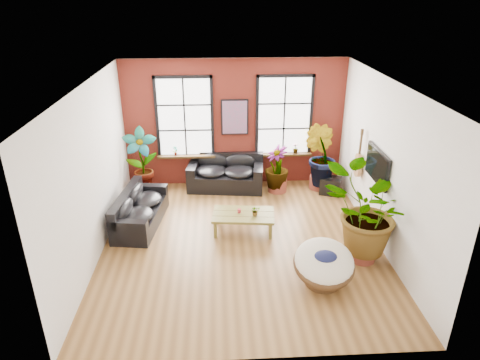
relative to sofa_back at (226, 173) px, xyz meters
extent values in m
cube|color=brown|center=(0.27, -2.92, -0.44)|extent=(6.00, 6.50, 0.02)
cube|color=white|center=(0.27, -2.92, 3.08)|extent=(6.00, 6.50, 0.02)
cube|color=#5B1B15|center=(0.27, 0.34, 1.32)|extent=(6.00, 0.02, 3.50)
cube|color=silver|center=(0.27, -6.18, 1.32)|extent=(6.00, 0.02, 3.50)
cube|color=silver|center=(-2.74, -2.92, 1.32)|extent=(0.02, 6.50, 3.50)
cube|color=silver|center=(3.28, -2.92, 1.32)|extent=(0.02, 6.50, 3.50)
cube|color=white|center=(-1.08, 0.28, 1.52)|extent=(1.40, 0.02, 2.10)
cube|color=#33210D|center=(-1.08, 0.21, 0.44)|extent=(1.60, 0.22, 0.06)
cube|color=white|center=(1.62, 0.28, 1.52)|extent=(1.40, 0.02, 2.10)
cube|color=#33210D|center=(1.62, 0.21, 0.44)|extent=(1.60, 0.22, 0.06)
cube|color=black|center=(-0.01, -0.06, -0.19)|extent=(2.16, 1.24, 0.47)
cube|color=black|center=(0.04, 0.31, 0.28)|extent=(2.07, 0.49, 0.48)
cube|color=black|center=(-0.91, 0.05, 0.16)|extent=(0.36, 1.02, 0.24)
cube|color=black|center=(0.89, -0.17, 0.16)|extent=(0.36, 1.02, 0.24)
ellipsoid|color=black|center=(-0.40, -0.07, 0.11)|extent=(0.96, 0.94, 0.27)
ellipsoid|color=black|center=(-0.37, 0.22, 0.28)|extent=(0.89, 0.37, 0.46)
ellipsoid|color=black|center=(0.37, -0.16, 0.11)|extent=(0.96, 0.94, 0.27)
ellipsoid|color=black|center=(0.41, 0.12, 0.28)|extent=(0.89, 0.37, 0.46)
cube|color=black|center=(-2.06, -1.97, -0.23)|extent=(1.11, 2.13, 0.40)
cube|color=black|center=(-2.38, -1.93, 0.18)|extent=(0.47, 2.05, 0.41)
cube|color=black|center=(-2.18, -2.88, 0.08)|extent=(0.87, 0.32, 0.21)
cube|color=black|center=(-1.94, -1.07, 0.08)|extent=(0.87, 0.32, 0.21)
ellipsoid|color=black|center=(-2.07, -2.38, 0.03)|extent=(0.83, 0.98, 0.23)
ellipsoid|color=black|center=(-2.31, -2.35, 0.18)|extent=(0.34, 0.91, 0.39)
ellipsoid|color=black|center=(-1.96, -1.58, 0.03)|extent=(0.83, 0.98, 0.23)
ellipsoid|color=black|center=(-2.21, -1.55, 0.18)|extent=(0.34, 0.91, 0.39)
cube|color=brown|center=(0.34, -2.41, -0.01)|extent=(1.47, 0.94, 0.06)
cube|color=#33210D|center=(0.33, -2.55, 0.02)|extent=(1.39, 0.15, 0.00)
cube|color=#33210D|center=(0.35, -2.28, 0.02)|extent=(1.39, 0.15, 0.00)
cube|color=brown|center=(-0.31, -2.67, -0.23)|extent=(0.08, 0.08, 0.39)
cube|color=brown|center=(0.92, -2.79, -0.23)|extent=(0.08, 0.08, 0.39)
cube|color=brown|center=(-0.24, -2.03, -0.23)|extent=(0.08, 0.08, 0.39)
cube|color=brown|center=(0.99, -2.16, -0.23)|extent=(0.08, 0.08, 0.39)
cylinder|color=#C3303E|center=(0.24, -2.35, 0.07)|extent=(0.09, 0.09, 0.09)
cylinder|color=#52361D|center=(1.72, -4.42, -0.29)|extent=(0.71, 0.71, 0.27)
torus|color=#52361D|center=(1.72, -4.42, 0.02)|extent=(1.22, 1.22, 0.52)
ellipsoid|color=white|center=(1.72, -4.42, 0.08)|extent=(1.18, 1.24, 0.71)
ellipsoid|color=#151A44|center=(1.72, -4.47, 0.21)|extent=(0.46, 0.38, 0.20)
cube|color=black|center=(0.27, 0.27, 1.52)|extent=(0.74, 0.04, 0.98)
cube|color=#0C7F8C|center=(0.27, 0.24, 1.52)|extent=(0.66, 0.02, 0.90)
cube|color=black|center=(3.22, -2.62, 1.22)|extent=(0.06, 1.25, 0.72)
cube|color=black|center=(3.18, -2.62, 1.22)|extent=(0.01, 1.15, 0.62)
cylinder|color=#B27F4C|center=(3.17, -1.57, 0.70)|extent=(0.09, 0.38, 0.38)
cylinder|color=#B27F4C|center=(3.17, -1.57, 0.95)|extent=(0.09, 0.30, 0.30)
cylinder|color=black|center=(3.16, -1.57, 0.70)|extent=(0.09, 0.11, 0.11)
cube|color=#33210D|center=(3.17, -1.57, 1.32)|extent=(0.04, 0.05, 0.55)
cube|color=#33210D|center=(3.17, -1.57, 1.64)|extent=(0.06, 0.06, 0.14)
cube|color=black|center=(2.83, -0.56, -0.20)|extent=(0.67, 0.62, 0.45)
cylinder|color=brown|center=(-2.29, -0.28, -0.25)|extent=(0.65, 0.65, 0.36)
cylinder|color=brown|center=(2.58, -0.22, -0.24)|extent=(0.56, 0.56, 0.37)
cylinder|color=brown|center=(2.72, -3.70, -0.24)|extent=(0.64, 0.64, 0.38)
cylinder|color=brown|center=(1.41, -0.34, -0.24)|extent=(0.61, 0.61, 0.38)
imported|color=#12461D|center=(-2.25, -0.27, 0.57)|extent=(0.97, 0.72, 1.69)
imported|color=#12461D|center=(2.56, -0.25, 0.54)|extent=(1.15, 1.16, 1.64)
imported|color=#12461D|center=(2.69, -3.66, 0.65)|extent=(1.82, 1.63, 1.83)
imported|color=#12461D|center=(1.37, -0.36, 0.30)|extent=(0.86, 0.86, 1.18)
imported|color=#12461D|center=(0.60, -2.50, 0.14)|extent=(0.24, 0.22, 0.23)
imported|color=#12461D|center=(-1.38, 0.21, 0.61)|extent=(0.17, 0.17, 0.27)
imported|color=#12461D|center=(1.97, 0.21, 0.61)|extent=(0.19, 0.19, 0.27)
camera|label=1|loc=(-0.21, -10.95, 4.73)|focal=32.00mm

